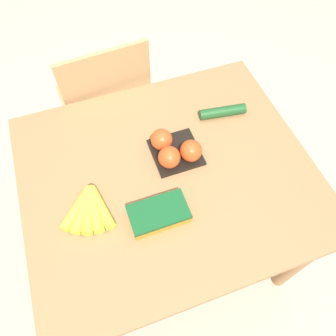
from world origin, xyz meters
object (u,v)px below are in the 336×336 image
at_px(cucumber_near, 223,112).
at_px(banana_bunch, 89,208).
at_px(chair, 108,106).
at_px(carrot_bag, 159,213).
at_px(tomato_pack, 174,150).

bearing_deg(cucumber_near, banana_bunch, -158.48).
relative_size(chair, cucumber_near, 4.77).
bearing_deg(banana_bunch, cucumber_near, 21.52).
bearing_deg(carrot_bag, banana_bunch, 154.65).
relative_size(chair, banana_bunch, 5.01).
distance_m(chair, tomato_pack, 0.64).
bearing_deg(cucumber_near, chair, 132.99).
height_order(chair, banana_bunch, chair).
bearing_deg(chair, carrot_bag, 87.17).
xyz_separation_m(chair, cucumber_near, (0.40, -0.43, 0.26)).
bearing_deg(tomato_pack, banana_bunch, -161.98).
relative_size(banana_bunch, tomato_pack, 1.04).
xyz_separation_m(chair, tomato_pack, (0.15, -0.55, 0.29)).
bearing_deg(chair, tomato_pack, 100.94).
height_order(banana_bunch, tomato_pack, tomato_pack).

